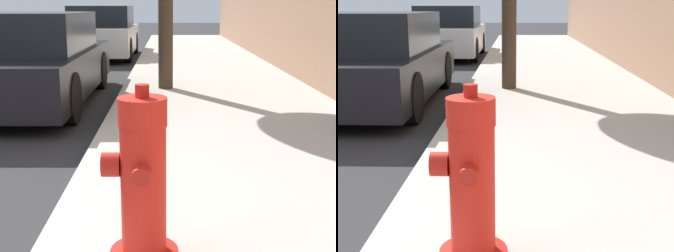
{
  "view_description": "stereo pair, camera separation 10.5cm",
  "coord_description": "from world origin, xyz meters",
  "views": [
    {
      "loc": [
        2.41,
        -1.92,
        1.45
      ],
      "look_at": [
        2.42,
        1.55,
        0.56
      ],
      "focal_mm": 50.0,
      "sensor_mm": 36.0,
      "label": 1
    },
    {
      "loc": [
        2.51,
        -1.92,
        1.45
      ],
      "look_at": [
        2.42,
        1.55,
        0.56
      ],
      "focal_mm": 50.0,
      "sensor_mm": 36.0,
      "label": 2
    }
  ],
  "objects": [
    {
      "name": "fire_hydrant",
      "position": [
        2.27,
        0.35,
        0.57
      ],
      "size": [
        0.4,
        0.39,
        0.93
      ],
      "color": "red",
      "rests_on": "sidewalk_slab"
    },
    {
      "name": "parked_car_mid",
      "position": [
        0.57,
        11.6,
        0.7
      ],
      "size": [
        1.77,
        4.0,
        1.45
      ],
      "color": "silver",
      "rests_on": "ground_plane"
    },
    {
      "name": "parked_car_near",
      "position": [
        0.39,
        5.07,
        0.66
      ],
      "size": [
        1.77,
        4.24,
        1.36
      ],
      "color": "black",
      "rests_on": "ground_plane"
    }
  ]
}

